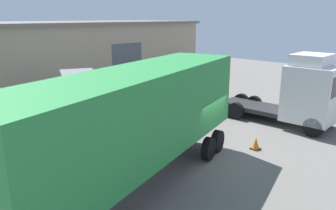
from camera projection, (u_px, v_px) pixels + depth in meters
ground_plane at (204, 155)px, 14.18m from camera, size 60.00×60.00×0.00m
warehouse_building at (20, 57)px, 26.09m from camera, size 33.02×9.93×5.36m
tractor_unit_white at (302, 93)px, 17.35m from camera, size 2.74×6.48×3.95m
container_trailer_green at (137, 117)px, 10.59m from camera, size 11.03×5.17×4.17m
delivery_van_grey at (82, 96)px, 18.80m from camera, size 4.02×5.61×2.56m
traffic_cone at (256, 144)px, 14.72m from camera, size 0.40×0.40×0.55m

